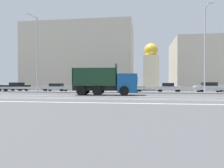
% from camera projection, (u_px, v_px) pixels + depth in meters
% --- Properties ---
extents(ground_plane, '(320.00, 320.00, 0.00)m').
position_uv_depth(ground_plane, '(116.00, 94.00, 26.87)').
color(ground_plane, '#4C4C4F').
extents(lane_strip_0, '(56.28, 0.16, 0.01)m').
position_uv_depth(lane_strip_0, '(102.00, 96.00, 22.83)').
color(lane_strip_0, silver).
rests_on(lane_strip_0, ground_plane).
extents(lane_strip_1, '(56.28, 0.16, 0.01)m').
position_uv_depth(lane_strip_1, '(97.00, 98.00, 20.33)').
color(lane_strip_1, silver).
rests_on(lane_strip_1, ground_plane).
extents(lane_strip_2, '(56.28, 0.16, 0.01)m').
position_uv_depth(lane_strip_2, '(93.00, 99.00, 18.98)').
color(lane_strip_2, silver).
rests_on(lane_strip_2, ground_plane).
extents(lane_strip_3, '(56.28, 0.16, 0.01)m').
position_uv_depth(lane_strip_3, '(82.00, 102.00, 15.71)').
color(lane_strip_3, silver).
rests_on(lane_strip_3, ground_plane).
extents(lane_strip_4, '(56.28, 0.16, 0.01)m').
position_uv_depth(lane_strip_4, '(82.00, 103.00, 15.52)').
color(lane_strip_4, silver).
rests_on(lane_strip_4, ground_plane).
extents(median_island, '(30.96, 1.10, 0.18)m').
position_uv_depth(median_island, '(118.00, 92.00, 29.09)').
color(median_island, gray).
rests_on(median_island, ground_plane).
extents(median_guardrail, '(56.28, 0.09, 0.78)m').
position_uv_depth(median_guardrail, '(119.00, 89.00, 29.92)').
color(median_guardrail, '#9EA0A5').
rests_on(median_guardrail, ground_plane).
extents(dump_truck, '(7.40, 3.09, 3.49)m').
position_uv_depth(dump_truck, '(113.00, 84.00, 24.53)').
color(dump_truck, '#144C8C').
rests_on(dump_truck, ground_plane).
extents(median_road_sign, '(0.71, 0.16, 2.55)m').
position_uv_depth(median_road_sign, '(96.00, 83.00, 29.54)').
color(median_road_sign, white).
rests_on(median_road_sign, ground_plane).
extents(street_lamp_0, '(0.70, 2.48, 10.60)m').
position_uv_depth(street_lamp_0, '(36.00, 51.00, 30.51)').
color(street_lamp_0, '#ADADB2').
rests_on(street_lamp_0, ground_plane).
extents(street_lamp_1, '(0.71, 2.12, 10.98)m').
position_uv_depth(street_lamp_1, '(205.00, 46.00, 27.41)').
color(street_lamp_1, '#ADADB2').
rests_on(street_lamp_1, ground_plane).
extents(parked_car_1, '(4.12, 2.13, 1.40)m').
position_uv_depth(parked_car_1, '(16.00, 87.00, 34.42)').
color(parked_car_1, black).
rests_on(parked_car_1, ground_plane).
extents(parked_car_2, '(4.28, 1.99, 1.26)m').
position_uv_depth(parked_car_2, '(56.00, 87.00, 34.24)').
color(parked_car_2, '#A3A3A8').
rests_on(parked_car_2, ground_plane).
extents(parked_car_3, '(4.87, 2.00, 1.39)m').
position_uv_depth(parked_car_3, '(91.00, 87.00, 33.16)').
color(parked_car_3, black).
rests_on(parked_car_3, ground_plane).
extents(parked_car_4, '(4.22, 2.00, 1.35)m').
position_uv_depth(parked_car_4, '(131.00, 87.00, 31.84)').
color(parked_car_4, black).
rests_on(parked_car_4, ground_plane).
extents(parked_car_5, '(3.99, 1.98, 1.35)m').
position_uv_depth(parked_car_5, '(168.00, 88.00, 31.42)').
color(parked_car_5, '#A3A3A8').
rests_on(parked_car_5, ground_plane).
extents(parked_car_6, '(4.42, 1.96, 1.45)m').
position_uv_depth(parked_car_6, '(210.00, 87.00, 30.74)').
color(parked_car_6, silver).
rests_on(parked_car_6, ground_plane).
extents(background_building_0, '(20.88, 8.52, 12.66)m').
position_uv_depth(background_building_0, '(79.00, 57.00, 42.88)').
color(background_building_0, beige).
rests_on(background_building_0, ground_plane).
extents(background_building_1, '(10.35, 12.99, 9.32)m').
position_uv_depth(background_building_1, '(200.00, 65.00, 41.58)').
color(background_building_1, beige).
rests_on(background_building_1, ground_plane).
extents(church_tower, '(3.60, 3.60, 11.47)m').
position_uv_depth(church_tower, '(151.00, 66.00, 51.41)').
color(church_tower, silver).
rests_on(church_tower, ground_plane).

